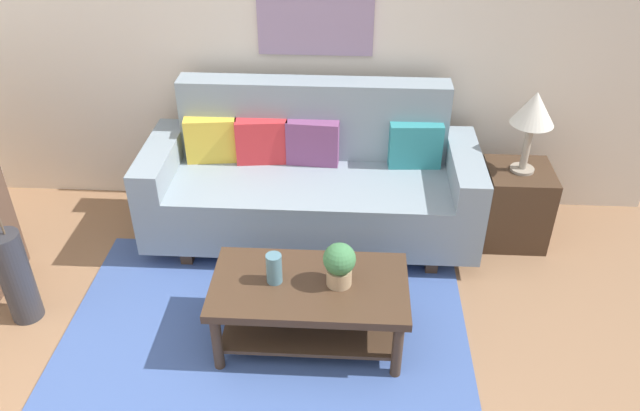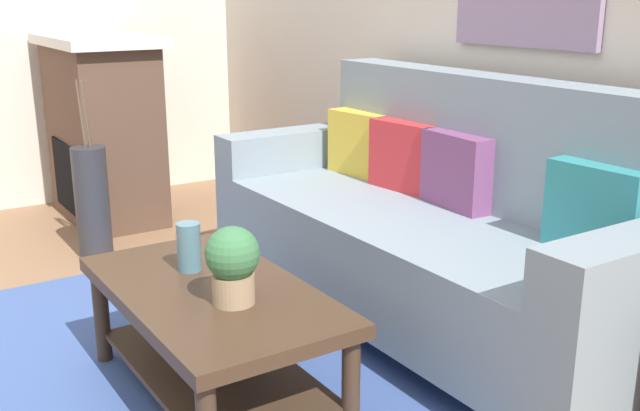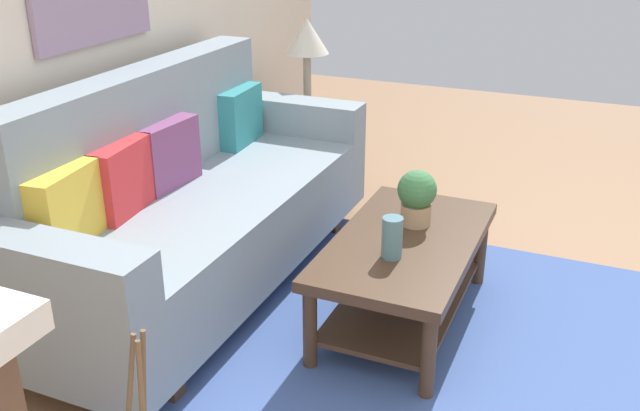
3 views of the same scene
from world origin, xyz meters
TOP-DOWN VIEW (x-y plane):
  - wall_back at (0.00, 2.21)m, footprint 5.45×0.10m
  - area_rug at (0.00, 0.50)m, footprint 2.40×2.02m
  - couch at (0.21, 1.68)m, footprint 2.26×0.84m
  - throw_pillow_mustard at (-0.50, 1.80)m, footprint 0.37×0.16m
  - throw_pillow_crimson at (-0.15, 1.80)m, footprint 0.37×0.16m
  - throw_pillow_plum at (0.21, 1.80)m, footprint 0.37×0.14m
  - throw_pillow_teal at (0.91, 1.80)m, footprint 0.37×0.14m
  - coffee_table at (0.27, 0.61)m, footprint 1.10×0.60m
  - tabletop_vase at (0.07, 0.62)m, footprint 0.09×0.09m
  - potted_plant_tabletop at (0.43, 0.62)m, footprint 0.18×0.18m
  - fireplace at (-2.18, 1.01)m, footprint 1.02×0.58m
  - floor_vase at (-1.48, 0.71)m, footprint 0.19×0.19m
  - floor_vase_branch_a at (-1.46, 0.71)m, footprint 0.03×0.04m
  - floor_vase_branch_b at (-1.49, 0.73)m, footprint 0.05×0.05m
  - floor_vase_branch_c at (-1.49, 0.69)m, footprint 0.01×0.03m

SIDE VIEW (x-z plane):
  - area_rug at x=0.00m, z-range 0.00..0.01m
  - floor_vase at x=-1.48m, z-range 0.00..0.61m
  - coffee_table at x=0.27m, z-range 0.10..0.53m
  - couch at x=0.21m, z-range -0.11..0.97m
  - tabletop_vase at x=0.07m, z-range 0.43..0.61m
  - potted_plant_tabletop at x=0.43m, z-range 0.44..0.70m
  - fireplace at x=-2.18m, z-range 0.01..1.17m
  - throw_pillow_mustard at x=-0.50m, z-range 0.52..0.84m
  - throw_pillow_crimson at x=-0.15m, z-range 0.52..0.84m
  - throw_pillow_plum at x=0.21m, z-range 0.52..0.84m
  - throw_pillow_teal at x=0.91m, z-range 0.52..0.84m
  - floor_vase_branch_a at x=-1.46m, z-range 0.61..0.97m
  - floor_vase_branch_b at x=-1.49m, z-range 0.62..0.97m
  - floor_vase_branch_c at x=-1.49m, z-range 0.61..0.97m
  - wall_back at x=0.00m, z-range 0.00..2.70m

